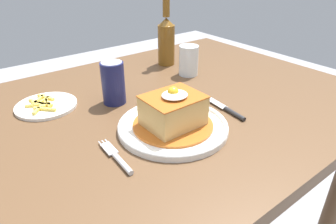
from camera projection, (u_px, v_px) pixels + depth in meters
The scene contains 9 objects.
dining_table at pixel (142, 141), 0.89m from camera, with size 1.39×0.90×0.77m.
main_plate at pixel (173, 126), 0.75m from camera, with size 0.28×0.28×0.02m.
sandwich_meal at pixel (173, 112), 0.73m from camera, with size 0.20×0.20×0.10m.
fork at pixel (118, 158), 0.64m from camera, with size 0.02×0.14×0.01m.
knife at pixel (229, 110), 0.83m from camera, with size 0.03×0.17×0.01m.
soda_can at pixel (113, 83), 0.86m from camera, with size 0.07×0.07×0.12m.
beer_bottle_amber at pixel (166, 39), 1.13m from camera, with size 0.06×0.06×0.27m.
drinking_glass at pixel (189, 62), 1.06m from camera, with size 0.07×0.07×0.10m.
side_plate_fries at pixel (46, 105), 0.85m from camera, with size 0.17×0.17×0.02m.
Camera 1 is at (-0.40, -0.64, 1.17)m, focal length 32.11 mm.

